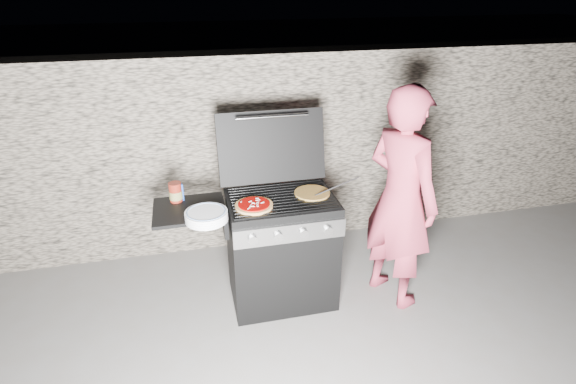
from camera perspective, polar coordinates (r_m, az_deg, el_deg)
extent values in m
plane|color=#635E58|center=(3.80, -0.75, -13.07)|extent=(50.00, 50.00, 0.00)
cube|color=gray|center=(4.26, -3.90, 5.33)|extent=(8.00, 0.35, 1.80)
cylinder|color=gold|center=(3.36, 3.08, -0.11)|extent=(0.29, 0.29, 0.01)
cylinder|color=maroon|center=(3.34, -14.09, 0.00)|extent=(0.12, 0.12, 0.14)
cube|color=navy|center=(3.35, -13.70, -0.08)|extent=(0.07, 0.05, 0.13)
cylinder|color=white|center=(3.06, -10.32, -3.01)|extent=(0.37, 0.37, 0.07)
imported|color=#AE374C|center=(3.47, 14.10, -0.88)|extent=(0.63, 0.75, 1.74)
cylinder|color=black|center=(3.40, 6.25, 0.65)|extent=(0.39, 0.11, 0.08)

